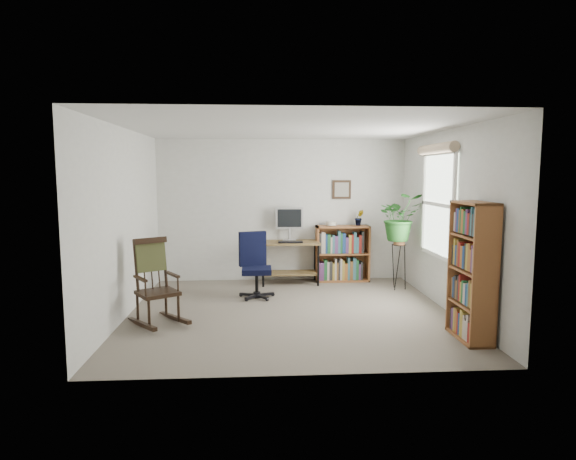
{
  "coord_description": "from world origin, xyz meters",
  "views": [
    {
      "loc": [
        -0.42,
        -6.17,
        1.82
      ],
      "look_at": [
        0.0,
        0.4,
        1.05
      ],
      "focal_mm": 30.0,
      "sensor_mm": 36.0,
      "label": 1
    }
  ],
  "objects": [
    {
      "name": "office_chair",
      "position": [
        -0.44,
        0.79,
        0.49
      ],
      "size": [
        0.67,
        0.67,
        0.98
      ],
      "primitive_type": null,
      "rotation": [
        0.0,
        0.0,
        0.31
      ],
      "color": "black",
      "rests_on": "floor"
    },
    {
      "name": "framed_picture",
      "position": [
        1.02,
        1.97,
        1.55
      ],
      "size": [
        0.32,
        0.04,
        0.32
      ],
      "primitive_type": null,
      "color": "black",
      "rests_on": "wall_back"
    },
    {
      "name": "window",
      "position": [
        2.06,
        0.3,
        1.4
      ],
      "size": [
        0.12,
        1.2,
        1.5
      ],
      "primitive_type": null,
      "color": "white",
      "rests_on": "wall_right"
    },
    {
      "name": "wall_right",
      "position": [
        2.1,
        0.0,
        1.2
      ],
      "size": [
        0.0,
        4.0,
        2.4
      ],
      "primitive_type": "cube",
      "color": "silver",
      "rests_on": "ground"
    },
    {
      "name": "desk",
      "position": [
        0.11,
        1.7,
        0.35
      ],
      "size": [
        0.97,
        0.54,
        0.7
      ],
      "primitive_type": null,
      "color": "brown",
      "rests_on": "floor"
    },
    {
      "name": "spider_plant",
      "position": [
        1.8,
        1.18,
        1.51
      ],
      "size": [
        1.69,
        1.88,
        1.46
      ],
      "primitive_type": "imported",
      "color": "#225F21",
      "rests_on": "plant_stand"
    },
    {
      "name": "wall_left",
      "position": [
        -2.1,
        0.0,
        1.2
      ],
      "size": [
        0.0,
        4.0,
        2.4
      ],
      "primitive_type": "cube",
      "color": "silver",
      "rests_on": "ground"
    },
    {
      "name": "wall_front",
      "position": [
        0.0,
        -2.0,
        1.2
      ],
      "size": [
        4.2,
        0.0,
        2.4
      ],
      "primitive_type": "cube",
      "color": "silver",
      "rests_on": "ground"
    },
    {
      "name": "low_bookshelf",
      "position": [
        1.02,
        1.82,
        0.47
      ],
      "size": [
        0.9,
        0.3,
        0.95
      ],
      "primitive_type": null,
      "color": "#955930",
      "rests_on": "floor"
    },
    {
      "name": "wall_back",
      "position": [
        0.0,
        2.0,
        1.2
      ],
      "size": [
        4.2,
        0.0,
        2.4
      ],
      "primitive_type": "cube",
      "color": "silver",
      "rests_on": "ground"
    },
    {
      "name": "keyboard",
      "position": [
        0.11,
        1.58,
        0.71
      ],
      "size": [
        0.4,
        0.15,
        0.02
      ],
      "primitive_type": "cube",
      "color": "black",
      "rests_on": "desk"
    },
    {
      "name": "ceiling",
      "position": [
        0.0,
        0.0,
        2.4
      ],
      "size": [
        4.2,
        4.0,
        0.0
      ],
      "primitive_type": "cube",
      "color": "silver",
      "rests_on": "ground"
    },
    {
      "name": "potted_plant_small",
      "position": [
        1.3,
        1.83,
        1.0
      ],
      "size": [
        0.13,
        0.24,
        0.11
      ],
      "primitive_type": "imported",
      "color": "#225F21",
      "rests_on": "low_bookshelf"
    },
    {
      "name": "tall_bookshelf",
      "position": [
        1.92,
        -1.14,
        0.76
      ],
      "size": [
        0.29,
        0.67,
        1.52
      ],
      "primitive_type": null,
      "color": "#955930",
      "rests_on": "floor"
    },
    {
      "name": "plant_stand",
      "position": [
        1.8,
        1.18,
        0.42
      ],
      "size": [
        0.31,
        0.31,
        0.84
      ],
      "primitive_type": null,
      "rotation": [
        0.0,
        0.0,
        -0.43
      ],
      "color": "black",
      "rests_on": "floor"
    },
    {
      "name": "monitor",
      "position": [
        0.11,
        1.84,
        0.98
      ],
      "size": [
        0.46,
        0.16,
        0.56
      ],
      "primitive_type": null,
      "color": "#B5B6BA",
      "rests_on": "desk"
    },
    {
      "name": "floor",
      "position": [
        0.0,
        0.0,
        0.0
      ],
      "size": [
        4.2,
        4.0,
        0.0
      ],
      "primitive_type": "cube",
      "color": "gray",
      "rests_on": "ground"
    },
    {
      "name": "rocking_chair",
      "position": [
        -1.63,
        -0.38,
        0.53
      ],
      "size": [
        0.96,
        1.07,
        1.06
      ],
      "primitive_type": null,
      "rotation": [
        0.0,
        0.0,
        0.58
      ],
      "color": "black",
      "rests_on": "floor"
    }
  ]
}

